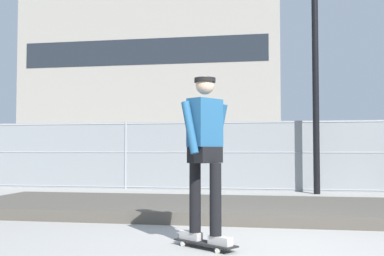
{
  "coord_description": "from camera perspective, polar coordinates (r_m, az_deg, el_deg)",
  "views": [
    {
      "loc": [
        0.19,
        -5.17,
        1.1
      ],
      "look_at": [
        -1.1,
        2.33,
        1.45
      ],
      "focal_mm": 43.45,
      "sensor_mm": 36.0,
      "label": 1
    }
  ],
  "objects": [
    {
      "name": "ground_plane",
      "position": [
        5.29,
        7.78,
        -14.63
      ],
      "size": [
        120.0,
        120.0,
        0.0
      ],
      "primitive_type": "plane",
      "color": "gray"
    },
    {
      "name": "gravel_berm",
      "position": [
        8.07,
        8.49,
        -9.79
      ],
      "size": [
        10.24,
        2.74,
        0.18
      ],
      "primitive_type": "cube",
      "color": "#4C473F",
      "rests_on": "ground_plane"
    },
    {
      "name": "skateboard",
      "position": [
        5.32,
        1.62,
        -13.96
      ],
      "size": [
        0.77,
        0.61,
        0.07
      ],
      "color": "black",
      "rests_on": "ground_plane"
    },
    {
      "name": "skater",
      "position": [
        5.22,
        1.61,
        -2.23
      ],
      "size": [
        0.65,
        0.61,
        1.86
      ],
      "color": "#B2ADA8",
      "rests_on": "skateboard"
    },
    {
      "name": "chain_fence",
      "position": [
        12.41,
        8.92,
        -3.37
      ],
      "size": [
        23.01,
        0.06,
        1.85
      ],
      "color": "gray",
      "rests_on": "ground_plane"
    },
    {
      "name": "street_lamp",
      "position": [
        12.44,
        14.82,
        14.51
      ],
      "size": [
        0.44,
        0.44,
        7.77
      ],
      "color": "black",
      "rests_on": "ground_plane"
    },
    {
      "name": "parked_car_near",
      "position": [
        16.17,
        -0.06,
        -3.55
      ],
      "size": [
        4.55,
        2.25,
        1.66
      ],
      "color": "black",
      "rests_on": "ground_plane"
    },
    {
      "name": "library_building",
      "position": [
        50.01,
        -4.55,
        5.85
      ],
      "size": [
        26.16,
        10.21,
        16.91
      ],
      "color": "gray",
      "rests_on": "ground_plane"
    }
  ]
}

